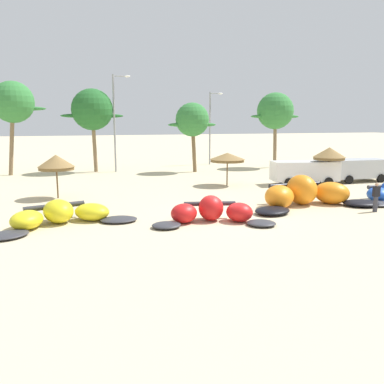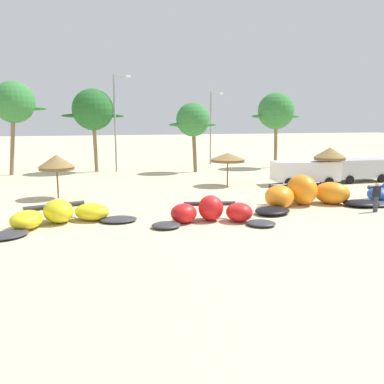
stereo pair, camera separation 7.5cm
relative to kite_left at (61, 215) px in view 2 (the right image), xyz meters
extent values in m
plane|color=beige|center=(8.10, -0.90, -0.44)|extent=(260.00, 260.00, 0.00)
ellipsoid|color=#333338|center=(-2.20, -1.64, -0.33)|extent=(2.29, 2.18, 0.23)
ellipsoid|color=yellow|center=(-1.49, -0.40, -0.02)|extent=(1.95, 2.20, 0.85)
ellipsoid|color=yellow|center=(-0.09, 0.36, 0.13)|extent=(1.81, 2.11, 1.14)
ellipsoid|color=yellow|center=(1.50, 0.36, -0.02)|extent=(2.29, 2.25, 0.85)
ellipsoid|color=#333338|center=(2.72, -0.39, -0.33)|extent=(1.95, 1.58, 0.23)
cylinder|color=#333338|center=(-0.25, 0.98, 0.27)|extent=(2.94, 1.00, 0.27)
cube|color=#333338|center=(-0.05, 0.18, 0.13)|extent=(1.21, 0.90, 0.04)
ellipsoid|color=#333338|center=(4.64, -2.29, -0.31)|extent=(1.51, 1.39, 0.25)
ellipsoid|color=red|center=(5.71, -1.61, 0.03)|extent=(1.86, 1.85, 0.94)
ellipsoid|color=red|center=(7.13, -1.61, 0.19)|extent=(1.54, 1.64, 1.27)
ellipsoid|color=red|center=(8.38, -2.27, 0.03)|extent=(1.66, 1.74, 0.94)
ellipsoid|color=#333338|center=(9.01, -3.37, -0.31)|extent=(1.84, 1.81, 0.25)
cylinder|color=#333338|center=(7.24, -1.14, 0.31)|extent=(2.62, 0.86, 0.24)
cube|color=#333338|center=(7.09, -1.74, 0.19)|extent=(1.05, 0.71, 0.04)
ellipsoid|color=black|center=(10.77, -1.33, -0.26)|extent=(2.55, 2.29, 0.35)
ellipsoid|color=orange|center=(11.90, -0.10, 0.22)|extent=(2.53, 2.66, 1.31)
ellipsoid|color=orange|center=(13.70, 0.39, 0.45)|extent=(1.68, 2.13, 1.77)
ellipsoid|color=orange|center=(15.53, -0.03, 0.22)|extent=(2.56, 2.66, 1.31)
ellipsoid|color=black|center=(16.71, -1.22, -0.26)|extent=(2.52, 2.23, 0.35)
cylinder|color=black|center=(13.69, 1.12, 0.60)|extent=(3.48, 0.38, 0.32)
cube|color=black|center=(13.71, 0.18, 0.45)|extent=(1.28, 0.78, 0.04)
ellipsoid|color=#333338|center=(17.75, -1.41, -0.32)|extent=(2.06, 1.87, 0.24)
ellipsoid|color=blue|center=(18.73, -0.40, 0.00)|extent=(2.11, 2.18, 0.89)
cylinder|color=brown|center=(-0.04, 7.11, 0.58)|extent=(0.10, 0.10, 2.03)
cone|color=olive|center=(-0.04, 7.11, 1.98)|extent=(2.31, 2.31, 0.78)
cylinder|color=brown|center=(-0.04, 7.11, 1.49)|extent=(2.20, 2.20, 0.20)
cylinder|color=brown|center=(12.44, 8.51, 0.57)|extent=(0.10, 0.10, 2.02)
cone|color=olive|center=(12.44, 8.51, 1.83)|extent=(2.72, 2.72, 0.51)
cylinder|color=brown|center=(12.44, 8.51, 1.48)|extent=(2.58, 2.58, 0.20)
cylinder|color=brown|center=(19.80, 5.95, 0.65)|extent=(0.10, 0.10, 2.19)
cone|color=olive|center=(19.80, 5.95, 2.13)|extent=(2.44, 2.44, 0.76)
cylinder|color=brown|center=(19.80, 5.95, 1.65)|extent=(2.32, 2.32, 0.20)
cube|color=#B2B7BC|center=(23.44, 7.02, 0.65)|extent=(4.95, 2.37, 1.50)
cube|color=black|center=(22.12, 7.09, 0.91)|extent=(1.33, 2.12, 0.56)
cylinder|color=black|center=(21.89, 6.06, -0.10)|extent=(0.69, 0.28, 0.68)
cylinder|color=black|center=(22.01, 8.15, -0.10)|extent=(0.69, 0.28, 0.68)
cylinder|color=black|center=(24.88, 5.88, -0.10)|extent=(0.69, 0.28, 0.68)
cylinder|color=black|center=(25.00, 7.98, -0.10)|extent=(0.69, 0.28, 0.68)
cube|color=white|center=(18.30, 6.91, 0.65)|extent=(5.36, 2.99, 1.50)
cube|color=black|center=(16.95, 7.21, 0.91)|extent=(1.65, 2.12, 0.56)
cylinder|color=black|center=(16.56, 6.31, -0.10)|extent=(0.72, 0.38, 0.68)
cylinder|color=black|center=(16.98, 8.19, -0.10)|extent=(0.72, 0.38, 0.68)
cylinder|color=black|center=(19.62, 5.62, -0.10)|extent=(0.72, 0.38, 0.68)
cylinder|color=black|center=(20.05, 7.51, -0.10)|extent=(0.72, 0.38, 0.68)
cylinder|color=#383842|center=(16.37, -2.69, -0.02)|extent=(0.24, 0.24, 0.85)
cube|color=black|center=(16.37, -2.69, 0.69)|extent=(0.36, 0.22, 0.56)
sphere|color=tan|center=(16.37, -2.69, 1.08)|extent=(0.20, 0.20, 0.20)
cylinder|color=#7F6647|center=(-3.71, 20.58, 2.87)|extent=(0.99, 0.36, 6.62)
sphere|color=#337A38|center=(-3.40, 20.58, 6.18)|extent=(3.75, 3.75, 3.75)
ellipsoid|color=#337A38|center=(-1.90, 20.58, 5.62)|extent=(2.62, 0.50, 0.36)
cylinder|color=#7F6647|center=(3.65, 20.68, 2.57)|extent=(0.49, 0.36, 6.03)
sphere|color=#236028|center=(3.58, 20.68, 5.58)|extent=(3.97, 3.97, 3.97)
ellipsoid|color=#236028|center=(1.99, 20.68, 4.99)|extent=(2.78, 0.50, 0.36)
ellipsoid|color=#236028|center=(5.17, 20.68, 4.99)|extent=(2.78, 0.50, 0.36)
cylinder|color=brown|center=(12.78, 17.41, 2.09)|extent=(0.64, 0.36, 5.08)
sphere|color=#337A38|center=(12.64, 17.41, 4.63)|extent=(3.24, 3.24, 3.24)
ellipsoid|color=#337A38|center=(11.35, 17.41, 4.14)|extent=(2.27, 0.50, 0.36)
ellipsoid|color=#337A38|center=(13.94, 17.41, 4.14)|extent=(2.27, 0.50, 0.36)
cylinder|color=#7F6647|center=(22.33, 18.42, 2.56)|extent=(0.53, 0.36, 6.00)
sphere|color=#337A38|center=(22.25, 18.42, 5.55)|extent=(3.84, 3.84, 3.84)
ellipsoid|color=#337A38|center=(20.71, 18.42, 4.97)|extent=(2.69, 0.50, 0.36)
ellipsoid|color=#337A38|center=(23.78, 18.42, 4.97)|extent=(2.69, 0.50, 0.36)
cylinder|color=gray|center=(5.56, 19.99, 4.22)|extent=(0.18, 0.18, 9.32)
cylinder|color=gray|center=(6.25, 19.99, 8.72)|extent=(1.39, 0.10, 0.10)
ellipsoid|color=silver|center=(6.94, 19.99, 8.72)|extent=(0.56, 0.24, 0.20)
cylinder|color=gray|center=(16.88, 23.63, 3.65)|extent=(0.18, 0.18, 8.17)
cylinder|color=gray|center=(17.51, 23.63, 7.58)|extent=(1.25, 0.10, 0.10)
ellipsoid|color=silver|center=(18.13, 23.63, 7.58)|extent=(0.56, 0.24, 0.20)
camera|label=1|loc=(-0.14, -19.99, 4.44)|focal=37.91mm
camera|label=2|loc=(-0.07, -20.01, 4.44)|focal=37.91mm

